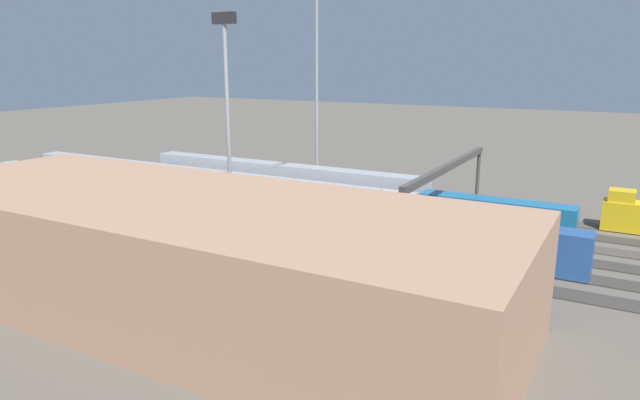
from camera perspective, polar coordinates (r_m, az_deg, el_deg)
name	(u,v)px	position (r m, az deg, el deg)	size (l,w,h in m)	color
ground_plane	(337,219)	(76.15, 1.66, -1.90)	(400.00, 400.00, 0.00)	#60594F
track_bed_0	(375,199)	(87.07, 5.47, 0.07)	(140.00, 2.80, 0.12)	#4C443D
track_bed_1	(361,206)	(82.64, 4.07, -0.64)	(140.00, 2.80, 0.12)	#3D3833
track_bed_2	(345,214)	(78.28, 2.51, -1.43)	(140.00, 2.80, 0.12)	#4C443D
track_bed_3	(328,223)	(74.01, 0.77, -2.31)	(140.00, 2.80, 0.12)	#3D3833
track_bed_4	(308,233)	(69.83, -1.19, -3.30)	(140.00, 2.80, 0.12)	#3D3833
track_bed_5	(286,244)	(65.76, -3.39, -4.40)	(140.00, 2.80, 0.12)	#3D3833
train_on_track_3	(225,190)	(82.35, -9.46, 0.98)	(47.20, 3.06, 5.00)	#B7BABF
train_on_track_1	(281,180)	(88.55, -3.93, 2.03)	(47.20, 3.00, 5.00)	#B7BABF
train_on_track_2	(250,188)	(85.93, -7.03, 1.22)	(90.60, 3.06, 4.40)	#1E6B9E
train_on_track_4	(220,204)	(76.81, -9.97, -0.37)	(90.60, 3.06, 4.40)	#285193
light_mast_0	(317,62)	(92.35, -0.33, 13.59)	(2.80, 0.70, 32.72)	#9EA0A5
light_mast_1	(227,99)	(64.15, -9.25, 9.88)	(2.80, 0.70, 25.47)	#9EA0A5
signal_gantry	(448,174)	(69.05, 12.66, 2.59)	(0.70, 30.00, 8.80)	#4C4742
maintenance_shed	(186,253)	(49.30, -13.20, -5.13)	(55.26, 19.97, 9.69)	tan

